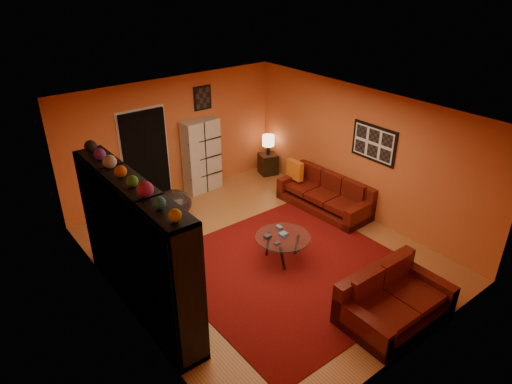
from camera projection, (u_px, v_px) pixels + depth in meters
floor at (261, 252)px, 8.20m from camera, size 6.00×6.00×0.00m
ceiling at (262, 113)px, 7.01m from camera, size 6.00×6.00×0.00m
wall_back at (174, 138)px, 9.71m from camera, size 6.00×0.00×6.00m
wall_front at (416, 276)px, 5.51m from camera, size 6.00×0.00×6.00m
wall_left at (119, 238)px, 6.24m from camera, size 0.00×6.00×6.00m
wall_right at (361, 153)px, 8.98m from camera, size 0.00×6.00×6.00m
rug at (291, 269)px, 7.76m from camera, size 3.60×3.60×0.01m
doorway at (146, 159)px, 9.43m from camera, size 0.95×0.10×2.04m
wall_art_right at (374, 143)px, 8.62m from camera, size 0.03×1.00×0.70m
wall_art_back at (202, 98)px, 9.77m from camera, size 0.42×0.03×0.52m
entertainment_unit at (137, 248)px, 6.48m from camera, size 0.45×3.00×2.10m
tv at (143, 253)px, 6.47m from camera, size 0.95×0.12×0.55m
sofa at (327, 195)px, 9.57m from camera, size 0.94×2.07×0.85m
loveseat at (391, 299)px, 6.65m from camera, size 1.65×1.00×0.85m
throw_pillow at (295, 170)px, 9.88m from camera, size 0.12×0.42×0.42m
coffee_table at (283, 239)px, 7.81m from camera, size 0.95×0.95×0.47m
storage_cabinet at (202, 156)px, 10.08m from camera, size 0.84×0.41×1.65m
bowl_chair at (174, 204)px, 9.17m from camera, size 0.72×0.72×0.59m
side_table at (268, 164)px, 11.11m from camera, size 0.49×0.49×0.50m
table_lamp at (268, 141)px, 10.84m from camera, size 0.29×0.29×0.48m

